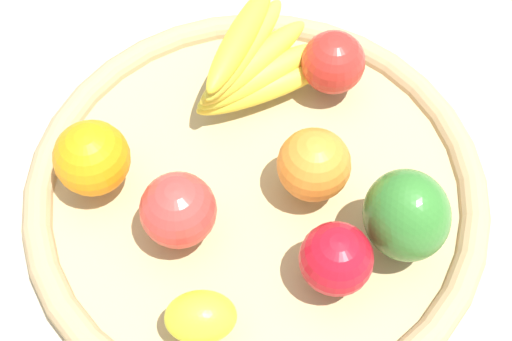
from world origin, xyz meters
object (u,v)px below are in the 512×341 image
Objects in this scene: banana_bunch at (253,63)px; bell_pepper at (406,216)px; apple_1 at (178,210)px; lemon_0 at (201,317)px; orange_1 at (92,158)px; orange_0 at (314,165)px; apple_2 at (336,259)px; apple_0 at (333,62)px.

bell_pepper is at bearing 147.99° from banana_bunch.
apple_1 is 0.10m from lemon_0.
orange_1 is at bearing 44.69° from bell_pepper.
apple_1 is 1.00× the size of orange_0.
banana_bunch is (0.15, -0.18, 0.01)m from apple_2.
apple_0 is at bearing -132.03° from orange_1.
banana_bunch is (0.06, -0.27, 0.02)m from lemon_0.
bell_pepper is (-0.05, -0.06, 0.01)m from apple_2.
apple_2 is (-0.15, -0.01, -0.00)m from apple_1.
orange_0 is at bearing 136.63° from banana_bunch.
orange_1 is at bearing -3.59° from apple_2.
apple_1 is at bearing 89.33° from banana_bunch.
bell_pepper reaches higher than apple_0.
apple_2 is 0.43× the size of banana_bunch.
bell_pepper is (-0.14, -0.15, 0.02)m from lemon_0.
apple_0 is at bearing -80.41° from orange_0.
banana_bunch reaches higher than apple_0.
apple_2 is 0.71× the size of bell_pepper.
apple_0 is 0.20m from bell_pepper.
orange_0 is (-0.10, -0.09, 0.00)m from apple_1.
banana_bunch is at bearing -78.38° from lemon_0.
apple_2 is at bearing 108.42° from apple_0.
apple_1 is 0.76× the size of bell_pepper.
bell_pepper is at bearing 126.80° from apple_0.
lemon_0 is 0.19m from orange_1.
apple_0 is 0.91× the size of orange_1.
apple_0 is 0.09m from banana_bunch.
orange_1 is (0.26, -0.02, 0.00)m from apple_2.
banana_bunch is (-0.00, -0.19, 0.00)m from apple_1.
banana_bunch is 1.66× the size of bell_pepper.
apple_1 is at bearing 54.53° from bell_pepper.
apple_2 is at bearing -177.65° from apple_1.
lemon_0 is 0.85× the size of orange_1.
apple_1 is at bearing 167.69° from orange_1.
apple_1 is 1.13× the size of lemon_0.
bell_pepper is (-0.12, 0.16, 0.01)m from apple_0.
lemon_0 is at bearing 43.85° from apple_2.
apple_2 is at bearing 87.35° from bell_pepper.
apple_1 is 0.24m from apple_0.
orange_1 reaches higher than apple_1.
apple_1 is 1.07× the size of apple_2.
apple_1 reaches higher than apple_2.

